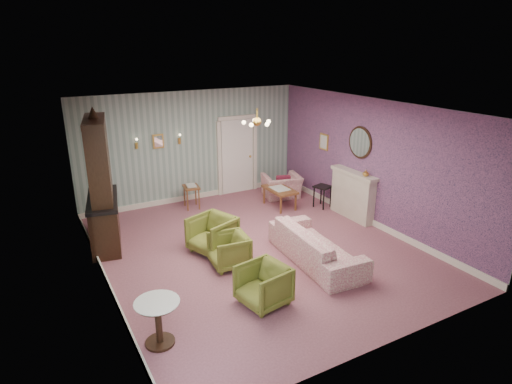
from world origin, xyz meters
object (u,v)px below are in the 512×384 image
fireplace (353,195)px  olive_chair_b (229,249)px  sofa_chintz (316,240)px  dresser (100,180)px  side_table_black (322,197)px  olive_chair_c (212,233)px  pedestal_table (159,323)px  olive_chair_a (263,283)px  coffee_table (280,198)px  wingback_chair (282,183)px

fireplace → olive_chair_b: bearing=-168.4°
sofa_chintz → dresser: dresser is taller
fireplace → side_table_black: 0.96m
olive_chair_c → pedestal_table: size_ratio=1.19×
olive_chair_a → side_table_black: 4.66m
coffee_table → pedestal_table: pedestal_table is taller
coffee_table → pedestal_table: size_ratio=1.43×
dresser → fireplace: size_ratio=2.02×
side_table_black → pedestal_table: size_ratio=0.83×
dresser → pedestal_table: 3.84m
olive_chair_a → coffee_table: 4.43m
sofa_chintz → side_table_black: 2.97m
olive_chair_b → pedestal_table: 2.42m
dresser → coffee_table: (4.35, 0.08, -1.16)m
wingback_chair → coffee_table: 0.76m
dresser → olive_chair_b: bearing=-37.6°
sofa_chintz → pedestal_table: size_ratio=3.36×
olive_chair_a → sofa_chintz: bearing=105.3°
coffee_table → side_table_black: size_ratio=1.71×
olive_chair_c → side_table_black: (3.48, 0.91, -0.12)m
dresser → side_table_black: size_ratio=4.91×
fireplace → side_table_black: size_ratio=2.43×
olive_chair_c → coffee_table: (2.53, 1.47, -0.16)m
sofa_chintz → coffee_table: (0.94, 2.84, -0.20)m
olive_chair_b → dresser: (-1.85, 2.12, 1.07)m
olive_chair_c → coffee_table: olive_chair_c is taller
pedestal_table → coffee_table: bearing=40.9°
olive_chair_b → side_table_black: (3.45, 1.64, -0.06)m
coffee_table → sofa_chintz: bearing=-108.3°
sofa_chintz → coffee_table: size_ratio=2.36×
coffee_table → olive_chair_a: bearing=-125.4°
olive_chair_b → coffee_table: olive_chair_b is taller
side_table_black → fireplace: bearing=-76.8°
wingback_chair → pedestal_table: size_ratio=1.39×
olive_chair_c → sofa_chintz: 2.10m
wingback_chair → dresser: (-4.79, -0.68, 0.99)m
dresser → pedestal_table: (0.00, -3.69, -1.07)m
sofa_chintz → coffee_table: 3.00m
pedestal_table → olive_chair_c: bearing=51.5°
olive_chair_a → pedestal_table: bearing=-95.1°
wingback_chair → coffee_table: bearing=66.6°
dresser → pedestal_table: size_ratio=4.09×
olive_chair_a → coffee_table: bearing=134.6°
olive_chair_c → wingback_chair: wingback_chair is taller
olive_chair_c → fireplace: size_ratio=0.59×
dresser → coffee_table: bearing=12.3°
sofa_chintz → pedestal_table: bearing=109.5°
olive_chair_c → coffee_table: 2.93m
olive_chair_b → olive_chair_c: bearing=-172.2°
wingback_chair → side_table_black: bearing=126.7°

